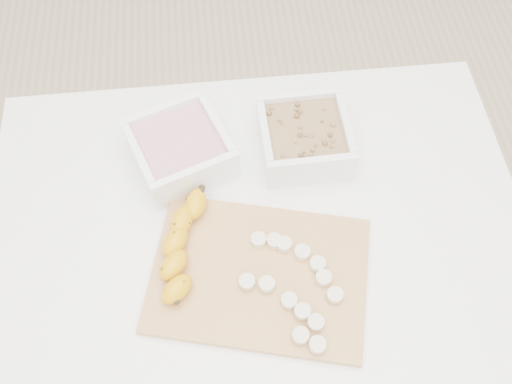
{
  "coord_description": "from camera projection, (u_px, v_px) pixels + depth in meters",
  "views": [
    {
      "loc": [
        -0.05,
        -0.48,
        1.69
      ],
      "look_at": [
        0.0,
        0.03,
        0.81
      ],
      "focal_mm": 40.0,
      "sensor_mm": 36.0,
      "label": 1
    }
  ],
  "objects": [
    {
      "name": "banana",
      "position": [
        182.0,
        247.0,
        0.99
      ],
      "size": [
        0.15,
        0.22,
        0.04
      ],
      "primitive_type": null,
      "rotation": [
        0.0,
        0.0,
        -0.45
      ],
      "color": "#DA9909",
      "rests_on": "cutting_board"
    },
    {
      "name": "bowl_yogurt",
      "position": [
        180.0,
        149.0,
        1.09
      ],
      "size": [
        0.22,
        0.22,
        0.08
      ],
      "color": "white",
      "rests_on": "table"
    },
    {
      "name": "cutting_board",
      "position": [
        259.0,
        275.0,
        0.99
      ],
      "size": [
        0.43,
        0.35,
        0.01
      ],
      "primitive_type": "cube",
      "rotation": [
        0.0,
        0.0,
        -0.25
      ],
      "color": "tan",
      "rests_on": "table"
    },
    {
      "name": "ground",
      "position": [
        257.0,
        338.0,
        1.7
      ],
      "size": [
        3.5,
        3.5,
        0.0
      ],
      "primitive_type": "plane",
      "color": "#C6AD89",
      "rests_on": "ground"
    },
    {
      "name": "table",
      "position": [
        258.0,
        244.0,
        1.14
      ],
      "size": [
        1.0,
        0.7,
        0.75
      ],
      "color": "white",
      "rests_on": "ground"
    },
    {
      "name": "banana_slices",
      "position": [
        295.0,
        284.0,
        0.97
      ],
      "size": [
        0.17,
        0.23,
        0.02
      ],
      "color": "beige",
      "rests_on": "cutting_board"
    },
    {
      "name": "bowl_granola",
      "position": [
        304.0,
        138.0,
        1.1
      ],
      "size": [
        0.17,
        0.17,
        0.08
      ],
      "color": "white",
      "rests_on": "table"
    }
  ]
}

